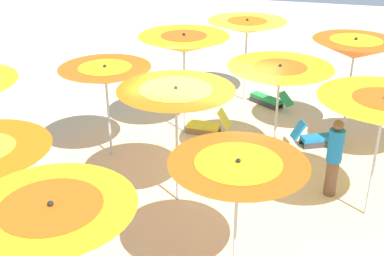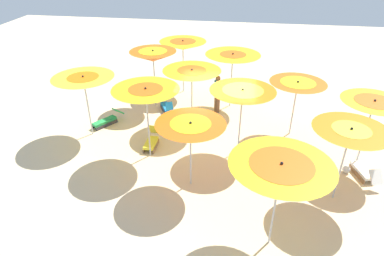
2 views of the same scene
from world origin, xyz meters
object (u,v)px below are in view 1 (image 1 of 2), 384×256
object	(u,v)px
lounger_2	(207,125)
beach_umbrella_0	(53,220)
beach_umbrella_1	(238,173)
lounger_0	(317,138)
lounger_3	(269,99)
beachgoer_0	(334,157)
beach_umbrella_6	(279,76)
beach_umbrella_2	(384,107)
beach_umbrella_11	(247,27)
beach_umbrella_7	(355,49)
beach_umbrella_5	(176,99)
beach_umbrella_10	(184,44)
beach_umbrella_9	(105,75)

from	to	relation	value
lounger_2	beach_umbrella_0	bearing A→B (deg)	90.30
beach_umbrella_1	lounger_0	xyz separation A→B (m)	(-5.02, 1.03, -1.73)
beach_umbrella_1	lounger_3	xyz separation A→B (m)	(-7.17, -0.38, -1.74)
beach_umbrella_0	lounger_0	distance (m)	7.78
beach_umbrella_1	lounger_0	distance (m)	5.41
beach_umbrella_1	lounger_3	world-z (taller)	beach_umbrella_1
beachgoer_0	lounger_0	bearing A→B (deg)	173.59
beach_umbrella_6	lounger_2	size ratio (longest dim) A/B	2.17
beach_umbrella_2	lounger_3	size ratio (longest dim) A/B	1.83
lounger_3	lounger_0	bearing A→B (deg)	157.29
beach_umbrella_0	beach_umbrella_11	distance (m)	9.44
beach_umbrella_7	lounger_2	size ratio (longest dim) A/B	2.33
beach_umbrella_5	lounger_0	world-z (taller)	beach_umbrella_5
beach_umbrella_2	lounger_3	world-z (taller)	beach_umbrella_2
beach_umbrella_2	beachgoer_0	bearing A→B (deg)	-127.72
beach_umbrella_1	beach_umbrella_2	size ratio (longest dim) A/B	0.90
beach_umbrella_6	lounger_3	size ratio (longest dim) A/B	1.78
beachgoer_0	beach_umbrella_1	bearing A→B (deg)	-41.63
beach_umbrella_1	beachgoer_0	world-z (taller)	beach_umbrella_1
beach_umbrella_0	beach_umbrella_1	size ratio (longest dim) A/B	1.12
beach_umbrella_5	beach_umbrella_10	distance (m)	3.07
beach_umbrella_0	lounger_0	world-z (taller)	beach_umbrella_0
beach_umbrella_0	beach_umbrella_11	xyz separation A→B (m)	(-9.42, 0.61, -0.02)
beach_umbrella_1	beach_umbrella_7	size ratio (longest dim) A/B	0.86
lounger_0	beach_umbrella_9	bearing A→B (deg)	174.48
beach_umbrella_11	lounger_3	size ratio (longest dim) A/B	1.80
beach_umbrella_5	lounger_3	distance (m)	5.71
beach_umbrella_1	beach_umbrella_11	distance (m)	7.55
beach_umbrella_9	lounger_3	distance (m)	5.28
beach_umbrella_1	lounger_2	size ratio (longest dim) A/B	2.00
beach_umbrella_1	beach_umbrella_11	bearing A→B (deg)	-171.20
beach_umbrella_0	beach_umbrella_2	distance (m)	5.80
lounger_2	beach_umbrella_5	bearing A→B (deg)	94.07
beach_umbrella_2	beach_umbrella_7	size ratio (longest dim) A/B	0.95
beach_umbrella_0	beach_umbrella_6	bearing A→B (deg)	161.68
beach_umbrella_11	beachgoer_0	bearing A→B (deg)	29.29
beach_umbrella_9	beach_umbrella_11	world-z (taller)	beach_umbrella_11
beach_umbrella_9	beach_umbrella_2	bearing A→B (deg)	80.91
beach_umbrella_5	beach_umbrella_7	size ratio (longest dim) A/B	0.95
beach_umbrella_10	beachgoer_0	size ratio (longest dim) A/B	1.56
beach_umbrella_10	lounger_2	size ratio (longest dim) A/B	2.35
beach_umbrella_2	beach_umbrella_7	distance (m)	3.29
beach_umbrella_6	beach_umbrella_2	bearing A→B (deg)	53.67
beach_umbrella_11	lounger_0	bearing A→B (deg)	41.97
lounger_0	beachgoer_0	distance (m)	2.23
beach_umbrella_2	beach_umbrella_5	bearing A→B (deg)	-82.38
beach_umbrella_0	beach_umbrella_9	world-z (taller)	beach_umbrella_0
beach_umbrella_7	beach_umbrella_9	xyz separation A→B (m)	(2.37, -5.14, -0.31)
lounger_0	beachgoer_0	bearing A→B (deg)	-106.79
lounger_3	beach_umbrella_5	bearing A→B (deg)	111.93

